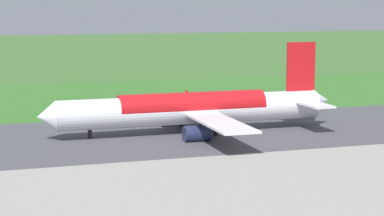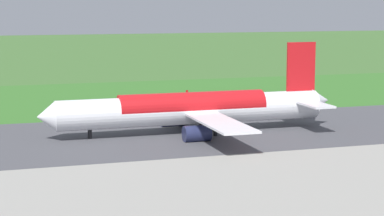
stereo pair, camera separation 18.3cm
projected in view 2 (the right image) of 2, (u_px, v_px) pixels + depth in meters
The scene contains 6 objects.
ground_plane at pixel (127, 137), 119.37m from camera, with size 800.00×800.00×0.00m, color #3D662D.
runway_asphalt at pixel (127, 137), 119.36m from camera, with size 600.00×38.08×0.06m, color #47474C.
grass_verge_foreground at pixel (88, 103), 159.88m from camera, with size 600.00×80.00×0.04m, color #346B27.
airliner_main at pixel (194, 109), 122.34m from camera, with size 53.96×44.02×15.88m.
no_stopping_sign at pixel (187, 94), 164.23m from camera, with size 0.60×0.10×2.40m.
traffic_cone_orange at pixel (152, 99), 164.61m from camera, with size 0.40×0.40×0.55m, color orange.
Camera 2 is at (24.80, 115.16, 22.85)m, focal length 64.59 mm.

